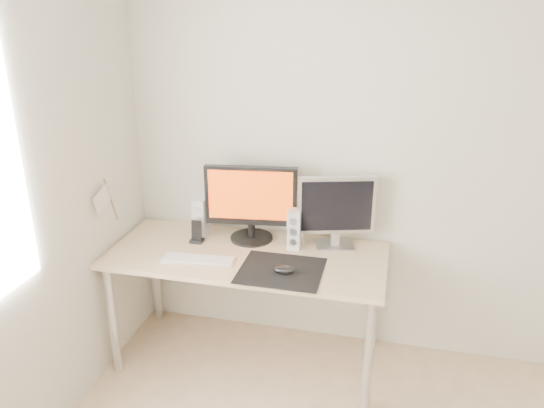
{
  "coord_description": "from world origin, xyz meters",
  "views": [
    {
      "loc": [
        -0.14,
        -1.27,
        2.09
      ],
      "look_at": [
        -0.8,
        1.48,
        1.01
      ],
      "focal_mm": 35.0,
      "sensor_mm": 36.0,
      "label": 1
    }
  ],
  "objects_px": {
    "keyboard": "(198,259)",
    "phone_dock": "(197,236)",
    "mouse": "(284,270)",
    "main_monitor": "(251,201)",
    "desk": "(247,265)",
    "speaker_right": "(295,229)",
    "second_monitor": "(336,209)",
    "speaker_left": "(200,217)"
  },
  "relations": [
    {
      "from": "desk",
      "to": "speaker_right",
      "type": "xyz_separation_m",
      "value": [
        0.25,
        0.14,
        0.2
      ]
    },
    {
      "from": "mouse",
      "to": "main_monitor",
      "type": "relative_size",
      "value": 0.21
    },
    {
      "from": "second_monitor",
      "to": "speaker_right",
      "type": "distance_m",
      "value": 0.27
    },
    {
      "from": "desk",
      "to": "keyboard",
      "type": "height_order",
      "value": "keyboard"
    },
    {
      "from": "main_monitor",
      "to": "second_monitor",
      "type": "bearing_deg",
      "value": 2.05
    },
    {
      "from": "desk",
      "to": "phone_dock",
      "type": "relative_size",
      "value": 11.47
    },
    {
      "from": "main_monitor",
      "to": "speaker_left",
      "type": "bearing_deg",
      "value": -178.31
    },
    {
      "from": "desk",
      "to": "second_monitor",
      "type": "xyz_separation_m",
      "value": [
        0.48,
        0.2,
        0.32
      ]
    },
    {
      "from": "mouse",
      "to": "phone_dock",
      "type": "height_order",
      "value": "phone_dock"
    },
    {
      "from": "desk",
      "to": "speaker_left",
      "type": "distance_m",
      "value": 0.44
    },
    {
      "from": "desk",
      "to": "speaker_right",
      "type": "bearing_deg",
      "value": 28.07
    },
    {
      "from": "phone_dock",
      "to": "second_monitor",
      "type": "bearing_deg",
      "value": 9.0
    },
    {
      "from": "second_monitor",
      "to": "speaker_left",
      "type": "bearing_deg",
      "value": -178.09
    },
    {
      "from": "main_monitor",
      "to": "second_monitor",
      "type": "distance_m",
      "value": 0.51
    },
    {
      "from": "mouse",
      "to": "second_monitor",
      "type": "height_order",
      "value": "second_monitor"
    },
    {
      "from": "speaker_left",
      "to": "second_monitor",
      "type": "bearing_deg",
      "value": 1.91
    },
    {
      "from": "desk",
      "to": "second_monitor",
      "type": "distance_m",
      "value": 0.61
    },
    {
      "from": "phone_dock",
      "to": "mouse",
      "type": "bearing_deg",
      "value": -24.3
    },
    {
      "from": "second_monitor",
      "to": "phone_dock",
      "type": "xyz_separation_m",
      "value": [
        -0.82,
        -0.13,
        -0.2
      ]
    },
    {
      "from": "speaker_right",
      "to": "phone_dock",
      "type": "distance_m",
      "value": 0.6
    },
    {
      "from": "mouse",
      "to": "speaker_right",
      "type": "height_order",
      "value": "speaker_right"
    },
    {
      "from": "desk",
      "to": "phone_dock",
      "type": "distance_m",
      "value": 0.36
    },
    {
      "from": "second_monitor",
      "to": "keyboard",
      "type": "distance_m",
      "value": 0.84
    },
    {
      "from": "speaker_right",
      "to": "keyboard",
      "type": "height_order",
      "value": "speaker_right"
    },
    {
      "from": "speaker_left",
      "to": "speaker_right",
      "type": "xyz_separation_m",
      "value": [
        0.6,
        -0.04,
        0.0
      ]
    },
    {
      "from": "mouse",
      "to": "keyboard",
      "type": "xyz_separation_m",
      "value": [
        -0.5,
        0.04,
        -0.02
      ]
    },
    {
      "from": "mouse",
      "to": "second_monitor",
      "type": "distance_m",
      "value": 0.51
    },
    {
      "from": "desk",
      "to": "speaker_right",
      "type": "relative_size",
      "value": 6.68
    },
    {
      "from": "keyboard",
      "to": "phone_dock",
      "type": "distance_m",
      "value": 0.25
    },
    {
      "from": "desk",
      "to": "phone_dock",
      "type": "xyz_separation_m",
      "value": [
        -0.34,
        0.08,
        0.12
      ]
    },
    {
      "from": "main_monitor",
      "to": "second_monitor",
      "type": "relative_size",
      "value": 1.24
    },
    {
      "from": "keyboard",
      "to": "phone_dock",
      "type": "height_order",
      "value": "phone_dock"
    },
    {
      "from": "mouse",
      "to": "second_monitor",
      "type": "bearing_deg",
      "value": 60.76
    },
    {
      "from": "mouse",
      "to": "speaker_right",
      "type": "bearing_deg",
      "value": 91.18
    },
    {
      "from": "mouse",
      "to": "keyboard",
      "type": "height_order",
      "value": "mouse"
    },
    {
      "from": "desk",
      "to": "main_monitor",
      "type": "distance_m",
      "value": 0.38
    },
    {
      "from": "mouse",
      "to": "speaker_left",
      "type": "relative_size",
      "value": 0.49
    },
    {
      "from": "desk",
      "to": "speaker_left",
      "type": "xyz_separation_m",
      "value": [
        -0.35,
        0.18,
        0.2
      ]
    },
    {
      "from": "second_monitor",
      "to": "phone_dock",
      "type": "bearing_deg",
      "value": -171.0
    },
    {
      "from": "speaker_right",
      "to": "keyboard",
      "type": "xyz_separation_m",
      "value": [
        -0.49,
        -0.29,
        -0.11
      ]
    },
    {
      "from": "mouse",
      "to": "keyboard",
      "type": "distance_m",
      "value": 0.5
    },
    {
      "from": "desk",
      "to": "keyboard",
      "type": "relative_size",
      "value": 3.75
    }
  ]
}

